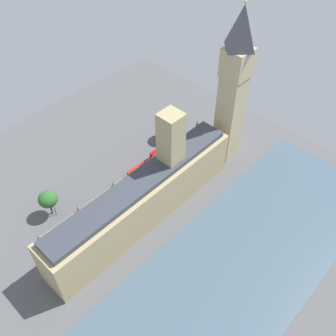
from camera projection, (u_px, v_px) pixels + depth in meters
name	position (u px, v px, depth m)	size (l,w,h in m)	color
ground_plane	(140.00, 213.00, 121.45)	(138.32, 138.32, 0.00)	#565659
river_thames	(224.00, 279.00, 105.14)	(39.64, 124.49, 0.25)	#475B6B
parliament_building	(145.00, 196.00, 114.55)	(11.31, 68.32, 33.64)	tan
clock_tower	(233.00, 87.00, 120.50)	(8.12, 8.12, 55.79)	tan
double_decker_bus_trailing	(163.00, 152.00, 137.61)	(2.81, 10.55, 4.75)	#B20C0F
double_decker_bus_corner	(141.00, 171.00, 131.04)	(2.92, 10.58, 4.75)	red
car_silver_opposite_hall	(120.00, 192.00, 126.53)	(1.96, 4.60, 1.74)	#B7B7BC
car_black_kerbside	(101.00, 204.00, 122.91)	(2.20, 4.46, 1.74)	black
car_white_near_tower	(82.00, 227.00, 116.71)	(1.95, 4.61, 1.74)	silver
car_yellow_cab_by_river_gate	(49.00, 244.00, 112.42)	(2.16, 4.81, 1.74)	gold
pedestrian_leading	(170.00, 167.00, 135.01)	(0.62, 0.52, 1.65)	navy
plane_tree_midblock	(48.00, 199.00, 116.57)	(5.98, 5.98, 9.46)	brown
plane_tree_under_trees	(169.00, 125.00, 142.44)	(7.04, 7.04, 9.47)	brown
street_lamp_far_end	(53.00, 205.00, 117.83)	(0.56, 0.56, 6.63)	black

